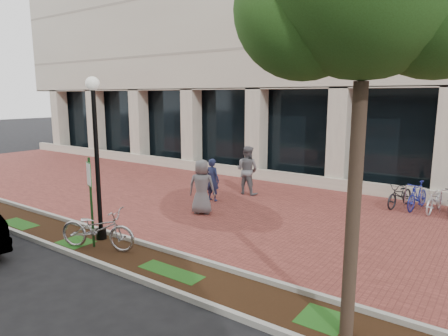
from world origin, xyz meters
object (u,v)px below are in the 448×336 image
Objects in this scene: bike_rack_cluster at (435,199)px; locked_bicycle at (98,229)px; lamppost at (96,150)px; parking_sign at (90,191)px; pedestrian_left at (213,180)px; pedestrian_mid at (247,170)px; pedestrian_right at (202,187)px.

locked_bicycle is at bearing -119.74° from bike_rack_cluster.
lamppost is at bearing 26.95° from locked_bicycle.
parking_sign reaches higher than pedestrian_left.
pedestrian_mid is 1.06× the size of pedestrian_right.
pedestrian_right is (0.42, 3.99, -0.59)m from parking_sign.
pedestrian_mid is (0.49, 1.63, 0.17)m from pedestrian_left.
locked_bicycle is 7.15m from pedestrian_mid.
pedestrian_left is 0.82× the size of pedestrian_mid.
lamppost is 1.45× the size of bike_rack_cluster.
lamppost is at bearing -123.73° from bike_rack_cluster.
pedestrian_right is 0.61× the size of bike_rack_cluster.
pedestrian_left is (0.05, 5.00, -1.66)m from lamppost.
locked_bicycle is at bearing 98.05° from pedestrian_left.
lamppost reaches higher than bike_rack_cluster.
parking_sign is 1.13m from lamppost.
parking_sign is at bearing -56.82° from lamppost.
pedestrian_mid is at bearing -20.27° from locked_bicycle.
bike_rack_cluster is at bearing -166.92° from pedestrian_right.
locked_bicycle is at bearing 88.55° from pedestrian_mid.
pedestrian_right is (0.20, -3.14, -0.06)m from pedestrian_mid.
lamppost is at bearing 83.80° from pedestrian_mid.
pedestrian_right is (0.75, 3.49, -1.55)m from lamppost.
locked_bicycle is 1.13× the size of pedestrian_right.
pedestrian_mid is at bearing -103.99° from pedestrian_left.
parking_sign reaches higher than pedestrian_right.
parking_sign is 7.16m from pedestrian_mid.
locked_bicycle is 10.80m from bike_rack_cluster.
parking_sign reaches higher than locked_bicycle.
lamppost is 10.93m from bike_rack_cluster.
parking_sign is 5.56m from pedestrian_left.
bike_rack_cluster is (7.00, 3.11, -0.33)m from pedestrian_left.
parking_sign is at bearing 86.78° from pedestrian_mid.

